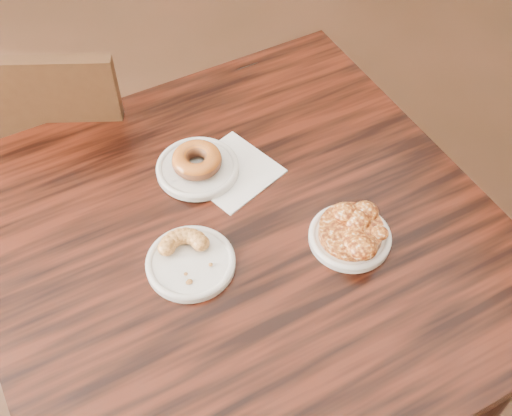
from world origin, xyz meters
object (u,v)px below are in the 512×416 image
object	(u,v)px
glazed_donut	(197,160)
apple_fritter	(351,229)
cafe_table	(245,335)
chair_far	(72,155)
cruller_fragment	(190,256)

from	to	relation	value
glazed_donut	apple_fritter	bearing A→B (deg)	-49.66
cafe_table	chair_far	size ratio (longest dim) A/B	1.00
cruller_fragment	apple_fritter	bearing A→B (deg)	-8.34
chair_far	cruller_fragment	size ratio (longest dim) A/B	8.66
cafe_table	cruller_fragment	world-z (taller)	cruller_fragment
apple_fritter	cruller_fragment	size ratio (longest dim) A/B	1.51
chair_far	glazed_donut	bearing A→B (deg)	136.54
glazed_donut	cafe_table	bearing A→B (deg)	-80.08
chair_far	apple_fritter	world-z (taller)	chair_far
apple_fritter	cruller_fragment	world-z (taller)	apple_fritter
chair_far	cruller_fragment	bearing A→B (deg)	122.39
cafe_table	glazed_donut	world-z (taller)	glazed_donut
apple_fritter	cafe_table	bearing A→B (deg)	158.20
chair_far	apple_fritter	distance (m)	0.88
cruller_fragment	chair_far	bearing A→B (deg)	104.59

